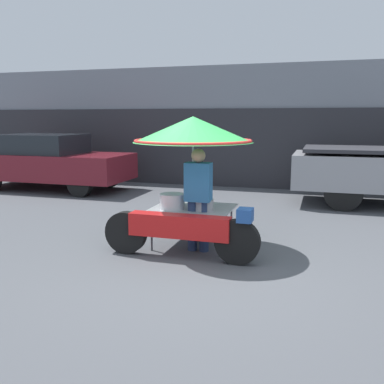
{
  "coord_description": "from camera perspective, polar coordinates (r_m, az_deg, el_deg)",
  "views": [
    {
      "loc": [
        1.43,
        -5.24,
        1.97
      ],
      "look_at": [
        -0.45,
        0.89,
        0.86
      ],
      "focal_mm": 40.0,
      "sensor_mm": 36.0,
      "label": 1
    }
  ],
  "objects": [
    {
      "name": "shopfront_building",
      "position": [
        13.1,
        10.93,
        8.54
      ],
      "size": [
        28.0,
        2.06,
        3.43
      ],
      "color": "gray",
      "rests_on": "ground"
    },
    {
      "name": "parked_car",
      "position": [
        12.48,
        -18.58,
        3.9
      ],
      "size": [
        4.44,
        1.8,
        1.52
      ],
      "color": "black",
      "rests_on": "ground"
    },
    {
      "name": "vendor_motorcycle_cart",
      "position": [
        6.39,
        -0.07,
        5.8
      ],
      "size": [
        2.28,
        1.81,
        1.99
      ],
      "color": "black",
      "rests_on": "ground"
    },
    {
      "name": "vendor_person",
      "position": [
        6.29,
        0.84,
        -0.38
      ],
      "size": [
        0.38,
        0.22,
        1.53
      ],
      "color": "navy",
      "rests_on": "ground"
    },
    {
      "name": "ground_plane",
      "position": [
        5.78,
        1.74,
        -10.1
      ],
      "size": [
        36.0,
        36.0,
        0.0
      ],
      "primitive_type": "plane",
      "color": "#4C4F54"
    }
  ]
}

